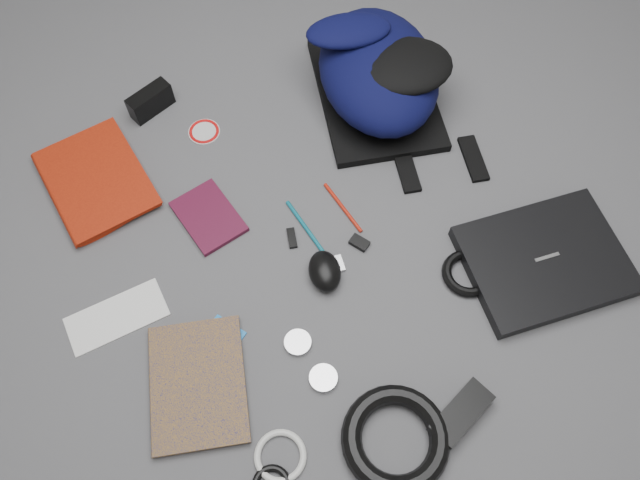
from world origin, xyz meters
TOP-DOWN VIEW (x-y plane):
  - ground at (0.00, 0.00)m, footprint 4.00×4.00m
  - backpack at (0.35, 0.27)m, footprint 0.45×0.52m
  - laptop at (0.37, -0.31)m, footprint 0.39×0.34m
  - textbook_red at (-0.44, 0.43)m, footprint 0.22×0.29m
  - comic_book at (-0.46, -0.08)m, footprint 0.28×0.31m
  - envelope at (-0.45, 0.10)m, footprint 0.21×0.12m
  - dvd_case at (-0.17, 0.20)m, footprint 0.12×0.16m
  - compact_camera at (-0.13, 0.55)m, footprint 0.12×0.06m
  - sticker_disc at (-0.06, 0.41)m, footprint 0.10×0.10m
  - pen_teal at (-0.00, 0.05)m, footprint 0.01×0.16m
  - pen_red at (0.09, 0.05)m, footprint 0.01×0.15m
  - id_badge at (-0.28, -0.06)m, footprint 0.07×0.09m
  - usb_black at (-0.04, 0.05)m, footprint 0.04×0.05m
  - usb_silver at (0.01, -0.06)m, footprint 0.03×0.04m
  - key_fob at (0.07, -0.05)m, footprint 0.04×0.05m
  - mouse at (-0.04, -0.07)m, footprint 0.10×0.12m
  - headphone_left at (-0.16, -0.25)m, footprint 0.07×0.07m
  - headphone_right at (-0.17, -0.16)m, footprint 0.07×0.07m
  - cable_coil at (0.22, -0.24)m, footprint 0.13×0.13m
  - power_brick at (0.01, -0.46)m, footprint 0.14×0.08m
  - power_cord_coil at (-0.12, -0.43)m, footprint 0.26×0.26m
  - white_cable_coil at (-0.31, -0.33)m, footprint 0.12×0.12m

SIDE VIEW (x-z plane):
  - ground at x=0.00m, z-range 0.00..0.00m
  - sticker_disc at x=-0.06m, z-range 0.00..0.00m
  - id_badge at x=-0.28m, z-range 0.00..0.00m
  - envelope at x=-0.45m, z-range 0.00..0.00m
  - usb_silver at x=0.01m, z-range 0.00..0.01m
  - pen_red at x=0.09m, z-range 0.00..0.01m
  - usb_black at x=-0.04m, z-range 0.00..0.01m
  - pen_teal at x=0.00m, z-range 0.00..0.01m
  - key_fob at x=0.07m, z-range 0.00..0.01m
  - dvd_case at x=-0.17m, z-range 0.00..0.01m
  - white_cable_coil at x=-0.31m, z-range 0.00..0.01m
  - headphone_right at x=-0.17m, z-range 0.00..0.01m
  - headphone_left at x=-0.16m, z-range 0.00..0.01m
  - comic_book at x=-0.46m, z-range 0.00..0.02m
  - cable_coil at x=0.22m, z-range 0.00..0.02m
  - textbook_red at x=-0.44m, z-range 0.00..0.03m
  - power_brick at x=0.01m, z-range 0.00..0.03m
  - laptop at x=0.37m, z-range 0.00..0.03m
  - power_cord_coil at x=-0.12m, z-range 0.00..0.04m
  - mouse at x=-0.04m, z-range 0.00..0.05m
  - compact_camera at x=-0.13m, z-range 0.00..0.06m
  - backpack at x=0.35m, z-range 0.00..0.18m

